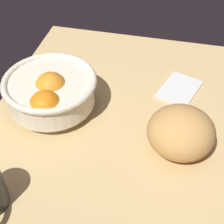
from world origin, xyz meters
TOP-DOWN VIEW (x-y plane):
  - ground_plane at (0.00, 0.00)cm, footprint 77.35×64.03cm
  - fruit_bowl at (-1.32, 17.17)cm, footprint 23.03×23.03cm
  - bread_loaf at (-6.93, -14.99)cm, footprint 15.98×16.35cm
  - napkin_folded at (13.96, -13.58)cm, footprint 14.85×12.51cm

SIDE VIEW (x-z plane):
  - ground_plane at x=0.00cm, z-range -3.00..0.00cm
  - napkin_folded at x=13.96cm, z-range 0.00..0.90cm
  - bread_loaf at x=-6.93cm, z-range 0.00..10.62cm
  - fruit_bowl at x=-1.32cm, z-range 0.71..11.86cm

